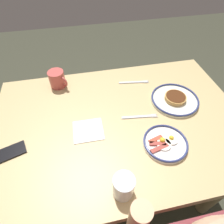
{
  "coord_description": "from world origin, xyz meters",
  "views": [
    {
      "loc": [
        0.18,
        0.62,
        1.52
      ],
      "look_at": [
        0.04,
        -0.04,
        0.78
      ],
      "focal_mm": 30.18,
      "sensor_mm": 36.0,
      "label": 1
    }
  ],
  "objects_px": {
    "drinking_glass": "(123,187)",
    "paper_napkin": "(88,130)",
    "fork_far": "(134,82)",
    "plate_center_pancakes": "(165,143)",
    "coffee_mug": "(57,79)",
    "cell_phone": "(9,153)",
    "plate_near_main": "(175,99)",
    "fork_near": "(140,117)"
  },
  "relations": [
    {
      "from": "drinking_glass",
      "to": "paper_napkin",
      "type": "height_order",
      "value": "drinking_glass"
    },
    {
      "from": "drinking_glass",
      "to": "fork_far",
      "type": "relative_size",
      "value": 0.57
    },
    {
      "from": "plate_center_pancakes",
      "to": "coffee_mug",
      "type": "relative_size",
      "value": 1.9
    },
    {
      "from": "coffee_mug",
      "to": "fork_far",
      "type": "height_order",
      "value": "coffee_mug"
    },
    {
      "from": "plate_center_pancakes",
      "to": "drinking_glass",
      "type": "height_order",
      "value": "drinking_glass"
    },
    {
      "from": "coffee_mug",
      "to": "cell_phone",
      "type": "distance_m",
      "value": 0.5
    },
    {
      "from": "plate_near_main",
      "to": "plate_center_pancakes",
      "type": "height_order",
      "value": "plate_near_main"
    },
    {
      "from": "plate_center_pancakes",
      "to": "fork_far",
      "type": "distance_m",
      "value": 0.48
    },
    {
      "from": "cell_phone",
      "to": "drinking_glass",
      "type": "bearing_deg",
      "value": 132.36
    },
    {
      "from": "plate_near_main",
      "to": "fork_far",
      "type": "distance_m",
      "value": 0.28
    },
    {
      "from": "paper_napkin",
      "to": "fork_far",
      "type": "height_order",
      "value": "fork_far"
    },
    {
      "from": "plate_near_main",
      "to": "fork_far",
      "type": "height_order",
      "value": "plate_near_main"
    },
    {
      "from": "paper_napkin",
      "to": "fork_far",
      "type": "distance_m",
      "value": 0.46
    },
    {
      "from": "cell_phone",
      "to": "paper_napkin",
      "type": "bearing_deg",
      "value": 171.04
    },
    {
      "from": "plate_center_pancakes",
      "to": "drinking_glass",
      "type": "bearing_deg",
      "value": 34.71
    },
    {
      "from": "coffee_mug",
      "to": "cell_phone",
      "type": "bearing_deg",
      "value": 62.31
    },
    {
      "from": "coffee_mug",
      "to": "plate_center_pancakes",
      "type": "bearing_deg",
      "value": 131.68
    },
    {
      "from": "drinking_glass",
      "to": "cell_phone",
      "type": "distance_m",
      "value": 0.55
    },
    {
      "from": "fork_far",
      "to": "plate_near_main",
      "type": "bearing_deg",
      "value": 130.68
    },
    {
      "from": "plate_near_main",
      "to": "cell_phone",
      "type": "relative_size",
      "value": 1.89
    },
    {
      "from": "plate_near_main",
      "to": "paper_napkin",
      "type": "distance_m",
      "value": 0.53
    },
    {
      "from": "drinking_glass",
      "to": "plate_near_main",
      "type": "bearing_deg",
      "value": -133.64
    },
    {
      "from": "fork_near",
      "to": "fork_far",
      "type": "relative_size",
      "value": 1.02
    },
    {
      "from": "plate_near_main",
      "to": "fork_near",
      "type": "xyz_separation_m",
      "value": [
        0.23,
        0.08,
        -0.01
      ]
    },
    {
      "from": "cell_phone",
      "to": "fork_far",
      "type": "relative_size",
      "value": 0.75
    },
    {
      "from": "plate_center_pancakes",
      "to": "paper_napkin",
      "type": "height_order",
      "value": "plate_center_pancakes"
    },
    {
      "from": "fork_near",
      "to": "plate_near_main",
      "type": "bearing_deg",
      "value": -161.49
    },
    {
      "from": "plate_near_main",
      "to": "fork_far",
      "type": "relative_size",
      "value": 1.42
    },
    {
      "from": "plate_center_pancakes",
      "to": "cell_phone",
      "type": "distance_m",
      "value": 0.73
    },
    {
      "from": "plate_center_pancakes",
      "to": "drinking_glass",
      "type": "relative_size",
      "value": 1.92
    },
    {
      "from": "drinking_glass",
      "to": "fork_far",
      "type": "distance_m",
      "value": 0.69
    },
    {
      "from": "plate_near_main",
      "to": "paper_napkin",
      "type": "xyz_separation_m",
      "value": [
        0.52,
        0.11,
        -0.01
      ]
    },
    {
      "from": "cell_phone",
      "to": "paper_napkin",
      "type": "height_order",
      "value": "cell_phone"
    },
    {
      "from": "plate_center_pancakes",
      "to": "coffee_mug",
      "type": "bearing_deg",
      "value": -48.32
    },
    {
      "from": "plate_near_main",
      "to": "fork_near",
      "type": "relative_size",
      "value": 1.4
    },
    {
      "from": "plate_center_pancakes",
      "to": "paper_napkin",
      "type": "distance_m",
      "value": 0.38
    },
    {
      "from": "coffee_mug",
      "to": "fork_far",
      "type": "relative_size",
      "value": 0.58
    },
    {
      "from": "plate_center_pancakes",
      "to": "coffee_mug",
      "type": "height_order",
      "value": "coffee_mug"
    },
    {
      "from": "plate_center_pancakes",
      "to": "coffee_mug",
      "type": "xyz_separation_m",
      "value": [
        0.49,
        -0.55,
        0.04
      ]
    },
    {
      "from": "plate_center_pancakes",
      "to": "cell_phone",
      "type": "xyz_separation_m",
      "value": [
        0.72,
        -0.1,
        -0.01
      ]
    },
    {
      "from": "drinking_glass",
      "to": "cell_phone",
      "type": "height_order",
      "value": "drinking_glass"
    },
    {
      "from": "paper_napkin",
      "to": "fork_near",
      "type": "relative_size",
      "value": 0.77
    }
  ]
}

